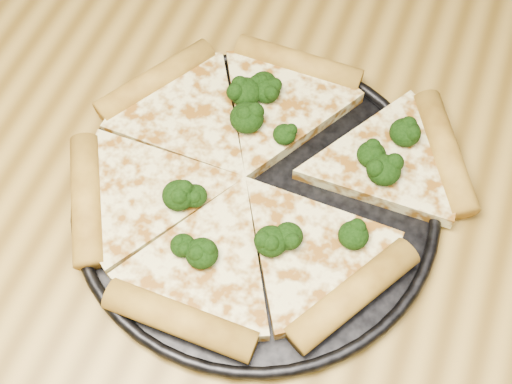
% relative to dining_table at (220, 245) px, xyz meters
% --- Properties ---
extents(dining_table, '(1.20, 0.90, 0.75)m').
position_rel_dining_table_xyz_m(dining_table, '(0.00, 0.00, 0.00)').
color(dining_table, olive).
rests_on(dining_table, ground).
extents(pizza_pan, '(0.34, 0.34, 0.02)m').
position_rel_dining_table_xyz_m(pizza_pan, '(0.03, 0.02, 0.10)').
color(pizza_pan, black).
rests_on(pizza_pan, dining_table).
extents(pizza, '(0.39, 0.33, 0.03)m').
position_rel_dining_table_xyz_m(pizza, '(0.03, 0.03, 0.11)').
color(pizza, '#DFD589').
rests_on(pizza, pizza_pan).
extents(broccoli_florets, '(0.20, 0.22, 0.02)m').
position_rel_dining_table_xyz_m(broccoli_florets, '(0.05, 0.05, 0.12)').
color(broccoli_florets, black).
rests_on(broccoli_florets, pizza).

